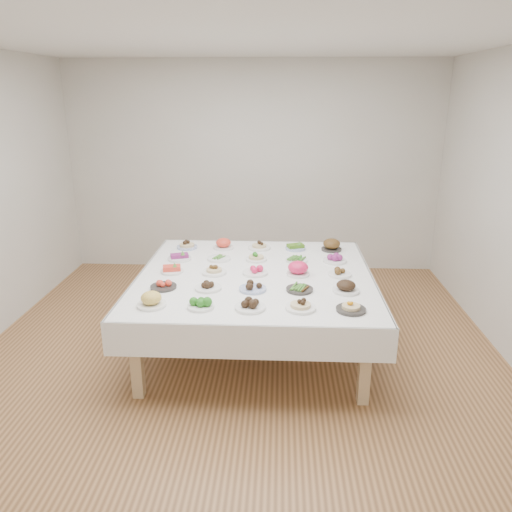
{
  "coord_description": "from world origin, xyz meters",
  "views": [
    {
      "loc": [
        0.37,
        -4.25,
        2.38
      ],
      "look_at": [
        0.15,
        0.3,
        0.88
      ],
      "focal_mm": 35.0,
      "sensor_mm": 36.0,
      "label": 1
    }
  ],
  "objects_px": {
    "dish_0": "(151,300)",
    "dish_12": "(255,270)",
    "display_table": "(255,281)",
    "dish_24": "(332,245)"
  },
  "relations": [
    {
      "from": "display_table",
      "to": "dish_24",
      "type": "xyz_separation_m",
      "value": [
        0.79,
        0.78,
        0.13
      ]
    },
    {
      "from": "display_table",
      "to": "dish_12",
      "type": "height_order",
      "value": "dish_12"
    },
    {
      "from": "display_table",
      "to": "dish_0",
      "type": "bearing_deg",
      "value": -135.37
    },
    {
      "from": "display_table",
      "to": "dish_0",
      "type": "relative_size",
      "value": 9.49
    },
    {
      "from": "dish_12",
      "to": "display_table",
      "type": "bearing_deg",
      "value": -62.63
    },
    {
      "from": "dish_0",
      "to": "dish_24",
      "type": "bearing_deg",
      "value": 44.71
    },
    {
      "from": "dish_0",
      "to": "dish_12",
      "type": "xyz_separation_m",
      "value": [
        0.79,
        0.78,
        -0.01
      ]
    },
    {
      "from": "dish_0",
      "to": "dish_12",
      "type": "relative_size",
      "value": 0.99
    },
    {
      "from": "dish_0",
      "to": "display_table",
      "type": "bearing_deg",
      "value": 44.63
    },
    {
      "from": "display_table",
      "to": "dish_0",
      "type": "distance_m",
      "value": 1.12
    }
  ]
}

